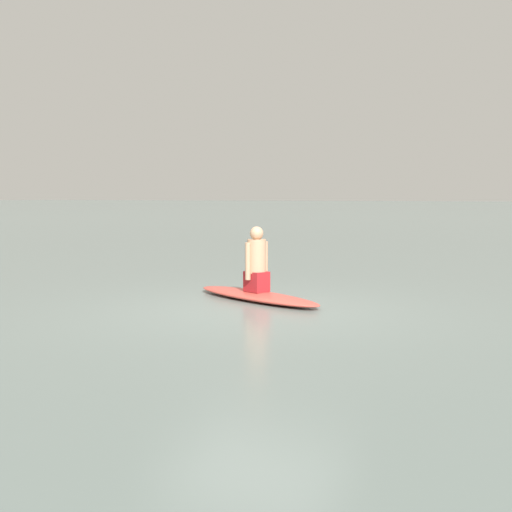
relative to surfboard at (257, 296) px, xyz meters
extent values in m
plane|color=slate|center=(0.37, -0.81, -0.07)|extent=(400.00, 400.00, 0.00)
ellipsoid|color=#D84C3F|center=(0.00, 0.00, 0.00)|extent=(2.67, 1.57, 0.13)
cube|color=#A51E23|center=(0.00, 0.00, 0.22)|extent=(0.41, 0.37, 0.31)
cylinder|color=tan|center=(0.00, 0.00, 0.61)|extent=(0.38, 0.38, 0.51)
sphere|color=tan|center=(0.00, 0.00, 0.96)|extent=(0.21, 0.21, 0.21)
cylinder|color=tan|center=(0.07, 0.16, 0.54)|extent=(0.11, 0.11, 0.57)
cylinder|color=tan|center=(-0.07, -0.16, 0.54)|extent=(0.11, 0.11, 0.57)
camera|label=1|loc=(4.61, -9.05, 1.53)|focal=46.95mm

